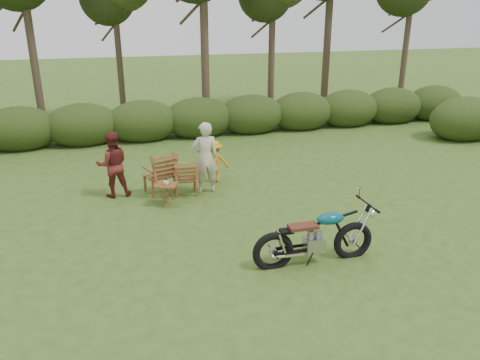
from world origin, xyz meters
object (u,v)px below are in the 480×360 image
object	(u,v)px
motorcycle	(313,261)
lawn_chair_right	(186,194)
child	(215,182)
adult_b	(116,196)
lawn_chair_left	(160,192)
adult_a	(206,191)
side_table	(167,195)
cup	(166,183)

from	to	relation	value
motorcycle	lawn_chair_right	bearing A→B (deg)	113.79
child	lawn_chair_right	bearing A→B (deg)	46.28
child	adult_b	bearing A→B (deg)	16.83
lawn_chair_right	adult_b	xyz separation A→B (m)	(-1.70, 0.37, 0.00)
lawn_chair_left	adult_a	distance (m)	1.16
adult_b	lawn_chair_left	bearing A→B (deg)	171.39
lawn_chair_right	child	world-z (taller)	child
side_table	adult_b	xyz separation A→B (m)	(-1.16, 0.96, -0.26)
motorcycle	lawn_chair_left	size ratio (longest dim) A/B	2.04
cup	child	xyz separation A→B (m)	(1.45, 1.28, -0.58)
adult_b	adult_a	bearing A→B (deg)	167.39
motorcycle	cup	xyz separation A→B (m)	(-2.21, 3.32, 0.58)
lawn_chair_left	adult_a	bearing A→B (deg)	148.78
side_table	lawn_chair_right	bearing A→B (deg)	47.27
cup	adult_b	size ratio (longest dim) A/B	0.08
lawn_chair_right	adult_a	size ratio (longest dim) A/B	0.51
lawn_chair_right	adult_a	bearing A→B (deg)	-175.49
child	adult_a	bearing A→B (deg)	69.48
adult_a	child	xyz separation A→B (m)	(0.39, 0.64, 0.00)
side_table	child	distance (m)	1.93
child	side_table	bearing A→B (deg)	51.13
lawn_chair_left	cup	xyz separation A→B (m)	(0.06, -0.90, 0.58)
motorcycle	side_table	world-z (taller)	motorcycle
child	motorcycle	bearing A→B (deg)	109.97
lawn_chair_right	motorcycle	bearing A→B (deg)	116.08
side_table	cup	xyz separation A→B (m)	(-0.00, -0.04, 0.31)
side_table	lawn_chair_left	bearing A→B (deg)	94.10
side_table	adult_a	bearing A→B (deg)	29.47
lawn_chair_right	adult_a	xyz separation A→B (m)	(0.52, 0.01, 0.00)
side_table	child	xyz separation A→B (m)	(1.45, 1.24, -0.26)
side_table	motorcycle	bearing A→B (deg)	-56.68
lawn_chair_left	child	world-z (taller)	child
adult_a	motorcycle	bearing A→B (deg)	107.84
motorcycle	side_table	distance (m)	4.03
cup	adult_b	bearing A→B (deg)	139.06
motorcycle	adult_a	size ratio (longest dim) A/B	1.21
adult_a	side_table	bearing A→B (deg)	31.19
motorcycle	adult_b	bearing A→B (deg)	128.88
lawn_chair_left	side_table	world-z (taller)	lawn_chair_left
cup	adult_a	size ratio (longest dim) A/B	0.07
motorcycle	adult_a	world-z (taller)	adult_a
motorcycle	cup	bearing A→B (deg)	124.66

